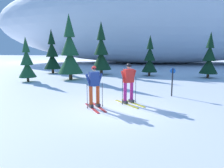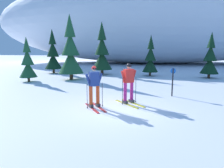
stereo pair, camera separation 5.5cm
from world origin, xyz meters
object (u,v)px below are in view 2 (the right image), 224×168
(skier_red_jacket, at_px, (129,82))
(trail_marker_post, at_px, (173,80))
(skier_navy_jacket, at_px, (94,86))
(pine_tree_center_left, at_px, (71,53))
(pine_tree_center_right, at_px, (102,53))
(pine_tree_right, at_px, (150,59))
(pine_tree_left, at_px, (28,63))
(pine_tree_far_right, at_px, (210,59))
(pine_tree_far_left, at_px, (53,55))

(skier_red_jacket, xyz_separation_m, trail_marker_post, (2.20, 1.72, -0.14))
(skier_red_jacket, xyz_separation_m, skier_navy_jacket, (-1.40, -0.83, -0.05))
(skier_navy_jacket, height_order, trail_marker_post, skier_navy_jacket)
(pine_tree_center_left, height_order, pine_tree_center_right, pine_tree_center_left)
(skier_navy_jacket, relative_size, pine_tree_right, 0.49)
(pine_tree_center_left, relative_size, pine_tree_center_right, 1.04)
(pine_tree_left, xyz_separation_m, pine_tree_far_right, (14.05, 3.58, 0.21))
(skier_navy_jacket, relative_size, trail_marker_post, 1.21)
(pine_tree_center_left, height_order, pine_tree_right, pine_tree_center_left)
(pine_tree_left, xyz_separation_m, pine_tree_right, (9.23, 4.38, 0.13))
(pine_tree_far_left, distance_m, pine_tree_far_right, 14.42)
(pine_tree_far_left, xyz_separation_m, pine_tree_right, (9.49, -0.96, -0.29))
(skier_navy_jacket, relative_size, pine_tree_far_right, 0.46)
(skier_navy_jacket, xyz_separation_m, pine_tree_far_right, (7.73, 9.74, 0.67))
(skier_red_jacket, height_order, pine_tree_far_left, pine_tree_far_left)
(pine_tree_center_right, xyz_separation_m, trail_marker_post, (5.14, -8.39, -1.22))
(pine_tree_far_right, bearing_deg, skier_red_jacket, -125.39)
(pine_tree_far_left, xyz_separation_m, pine_tree_far_right, (14.31, -1.76, -0.22))
(skier_red_jacket, xyz_separation_m, pine_tree_far_left, (-7.98, 10.67, 0.84))
(pine_tree_left, distance_m, pine_tree_far_right, 14.51)
(skier_red_jacket, relative_size, pine_tree_left, 0.55)
(pine_tree_far_left, bearing_deg, skier_red_jacket, -53.22)
(skier_navy_jacket, distance_m, pine_tree_center_left, 8.39)
(pine_tree_center_right, height_order, pine_tree_far_right, pine_tree_center_right)
(trail_marker_post, bearing_deg, pine_tree_center_left, 144.72)
(skier_navy_jacket, height_order, pine_tree_center_left, pine_tree_center_left)
(pine_tree_center_left, distance_m, pine_tree_right, 7.07)
(pine_tree_center_right, height_order, pine_tree_right, pine_tree_center_right)
(pine_tree_right, height_order, pine_tree_far_right, pine_tree_far_right)
(skier_navy_jacket, distance_m, pine_tree_center_right, 11.11)
(pine_tree_center_right, bearing_deg, pine_tree_left, -134.99)
(pine_tree_right, bearing_deg, skier_navy_jacket, -105.43)
(skier_navy_jacket, relative_size, pine_tree_far_left, 0.41)
(pine_tree_left, distance_m, pine_tree_center_right, 6.79)
(pine_tree_far_left, xyz_separation_m, trail_marker_post, (10.17, -8.95, -0.98))
(pine_tree_far_right, bearing_deg, trail_marker_post, -119.89)
(skier_navy_jacket, distance_m, pine_tree_right, 10.95)
(pine_tree_center_left, relative_size, pine_tree_right, 1.40)
(skier_red_jacket, height_order, pine_tree_far_right, pine_tree_far_right)
(skier_navy_jacket, bearing_deg, pine_tree_left, 135.75)
(pine_tree_center_left, bearing_deg, pine_tree_left, -154.27)
(pine_tree_far_left, distance_m, pine_tree_right, 9.54)
(pine_tree_left, distance_m, pine_tree_center_left, 3.26)
(pine_tree_far_right, bearing_deg, pine_tree_right, 170.58)
(pine_tree_left, bearing_deg, pine_tree_center_left, 25.73)
(pine_tree_right, bearing_deg, skier_red_jacket, -98.85)
(pine_tree_left, height_order, pine_tree_right, pine_tree_right)
(skier_navy_jacket, height_order, pine_tree_center_right, pine_tree_center_right)
(trail_marker_post, bearing_deg, pine_tree_center_right, 121.50)
(skier_navy_jacket, height_order, pine_tree_far_left, pine_tree_far_left)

